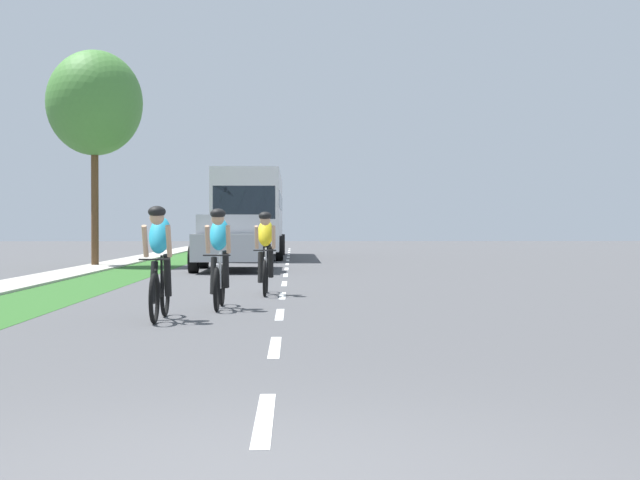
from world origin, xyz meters
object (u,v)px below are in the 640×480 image
object	(u,v)px
cyclist_lead	(159,262)
cyclist_distant	(265,252)
pickup_silver	(232,243)
street_tree_near	(95,104)
cyclist_trailing	(219,257)
bus_white	(251,211)

from	to	relation	value
cyclist_lead	cyclist_distant	xyz separation A→B (m)	(1.32, 4.83, 0.00)
pickup_silver	street_tree_near	size ratio (longest dim) A/B	0.72
street_tree_near	cyclist_distant	bearing A→B (deg)	-65.35
cyclist_trailing	cyclist_distant	size ratio (longest dim) A/B	1.00
cyclist_distant	street_tree_near	bearing A→B (deg)	114.65
cyclist_lead	cyclist_trailing	xyz separation A→B (m)	(0.68, 1.81, 0.00)
cyclist_lead	cyclist_trailing	bearing A→B (deg)	69.32
cyclist_distant	bus_white	distance (m)	21.76
street_tree_near	cyclist_trailing	bearing A→B (deg)	-71.63
cyclist_trailing	cyclist_distant	distance (m)	3.09
bus_white	street_tree_near	xyz separation A→B (m)	(-4.72, -8.71, 3.34)
cyclist_distant	street_tree_near	xyz separation A→B (m)	(-5.95, 12.98, 4.51)
cyclist_lead	bus_white	distance (m)	26.54
bus_white	street_tree_near	bearing A→B (deg)	-118.45
cyclist_lead	pickup_silver	size ratio (longest dim) A/B	0.34
bus_white	pickup_silver	bearing A→B (deg)	-90.23
cyclist_trailing	cyclist_lead	bearing A→B (deg)	-110.68
cyclist_lead	cyclist_distant	size ratio (longest dim) A/B	1.00
cyclist_lead	street_tree_near	bearing A→B (deg)	104.58
cyclist_distant	street_tree_near	distance (m)	14.97
cyclist_distant	cyclist_trailing	bearing A→B (deg)	-101.99
cyclist_trailing	street_tree_near	distance (m)	17.45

